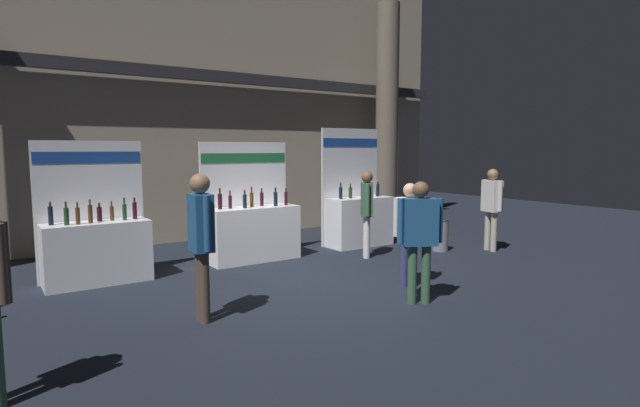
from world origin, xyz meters
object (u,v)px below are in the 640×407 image
at_px(exhibitor_booth_1, 252,229).
at_px(visitor_4, 492,202).
at_px(visitor_3, 201,234).
at_px(visitor_6, 367,207).
at_px(trash_bin, 440,235).
at_px(exhibitor_booth_2, 358,216).
at_px(visitor_2, 409,225).
at_px(visitor_0, 420,231).
at_px(exhibitor_booth_0, 96,246).

height_order(exhibitor_booth_1, visitor_4, exhibitor_booth_1).
xyz_separation_m(visitor_3, visitor_6, (3.97, 1.65, -0.09)).
distance_m(exhibitor_booth_1, visitor_3, 3.42).
bearing_deg(trash_bin, exhibitor_booth_2, 124.92).
height_order(visitor_2, visitor_4, visitor_4).
height_order(visitor_0, visitor_6, visitor_6).
bearing_deg(exhibitor_booth_2, visitor_6, -121.64).
distance_m(visitor_0, visitor_3, 2.85).
distance_m(exhibitor_booth_2, trash_bin, 1.78).
relative_size(visitor_2, visitor_3, 0.88).
bearing_deg(trash_bin, visitor_3, -167.37).
bearing_deg(visitor_3, exhibitor_booth_0, -161.54).
relative_size(trash_bin, visitor_0, 0.38).
bearing_deg(trash_bin, visitor_4, -33.18).
bearing_deg(visitor_4, visitor_0, -52.89).
bearing_deg(visitor_0, exhibitor_booth_1, -50.90).
relative_size(trash_bin, visitor_4, 0.38).
xyz_separation_m(exhibitor_booth_0, visitor_4, (7.17, -1.94, 0.42)).
xyz_separation_m(exhibitor_booth_1, visitor_6, (1.91, -1.04, 0.39)).
xyz_separation_m(exhibitor_booth_2, visitor_6, (-0.64, -1.05, 0.35)).
height_order(exhibitor_booth_0, exhibitor_booth_1, exhibitor_booth_0).
height_order(trash_bin, visitor_3, visitor_3).
bearing_deg(visitor_6, trash_bin, -66.74).
relative_size(exhibitor_booth_2, visitor_3, 1.40).
height_order(visitor_4, visitor_6, visitor_4).
distance_m(visitor_3, visitor_6, 4.30).
bearing_deg(exhibitor_booth_1, visitor_2, -69.52).
height_order(exhibitor_booth_1, visitor_3, exhibitor_booth_1).
relative_size(exhibitor_booth_0, trash_bin, 3.47).
distance_m(trash_bin, visitor_4, 1.24).
bearing_deg(visitor_2, visitor_3, -172.48).
height_order(exhibitor_booth_2, visitor_2, exhibitor_booth_2).
height_order(exhibitor_booth_0, visitor_4, exhibitor_booth_0).
relative_size(exhibitor_booth_1, exhibitor_booth_2, 0.88).
bearing_deg(exhibitor_booth_1, exhibitor_booth_0, -178.79).
bearing_deg(visitor_2, visitor_0, -112.74).
distance_m(exhibitor_booth_0, trash_bin, 6.45).
xyz_separation_m(exhibitor_booth_0, visitor_6, (4.65, -0.98, 0.41)).
bearing_deg(visitor_0, trash_bin, -112.99).
bearing_deg(visitor_4, exhibitor_booth_0, -91.86).
xyz_separation_m(visitor_0, visitor_3, (-2.68, 0.99, 0.08)).
bearing_deg(exhibitor_booth_2, visitor_4, -46.95).
xyz_separation_m(exhibitor_booth_0, exhibitor_booth_2, (5.29, 0.06, 0.06)).
relative_size(exhibitor_booth_2, trash_bin, 3.96).
distance_m(exhibitor_booth_2, visitor_0, 4.18).
height_order(visitor_3, visitor_6, visitor_3).
bearing_deg(visitor_3, exhibitor_booth_1, 146.53).
xyz_separation_m(exhibitor_booth_1, visitor_4, (4.43, -2.00, 0.41)).
distance_m(exhibitor_booth_1, visitor_2, 3.21).
height_order(exhibitor_booth_1, trash_bin, exhibitor_booth_1).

